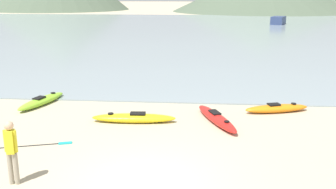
# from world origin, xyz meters

# --- Properties ---
(ground_plane) EXTENTS (400.00, 400.00, 0.00)m
(ground_plane) POSITION_xyz_m (0.00, 0.00, 0.00)
(ground_plane) COLOR tan
(bay_water) EXTENTS (160.00, 70.00, 0.06)m
(bay_water) POSITION_xyz_m (0.00, 42.59, 0.03)
(bay_water) COLOR gray
(bay_water) RESTS_ON ground_plane
(kayak_on_sand_1) EXTENTS (1.79, 3.45, 0.38)m
(kayak_on_sand_1) POSITION_xyz_m (2.07, 5.11, 0.17)
(kayak_on_sand_1) COLOR red
(kayak_on_sand_1) RESTS_ON ground_plane
(kayak_on_sand_3) EXTENTS (3.29, 0.83, 0.39)m
(kayak_on_sand_3) POSITION_xyz_m (-1.13, 4.82, 0.17)
(kayak_on_sand_3) COLOR yellow
(kayak_on_sand_3) RESTS_ON ground_plane
(kayak_on_sand_4) EXTENTS (2.83, 1.36, 0.38)m
(kayak_on_sand_4) POSITION_xyz_m (4.64, 6.66, 0.17)
(kayak_on_sand_4) COLOR orange
(kayak_on_sand_4) RESTS_ON ground_plane
(kayak_on_sand_5) EXTENTS (1.41, 3.10, 0.38)m
(kayak_on_sand_5) POSITION_xyz_m (-5.68, 6.88, 0.17)
(kayak_on_sand_5) COLOR #8CCC2D
(kayak_on_sand_5) RESTS_ON ground_plane
(person_near_foreground) EXTENTS (0.35, 0.27, 1.75)m
(person_near_foreground) POSITION_xyz_m (-3.39, -0.47, 1.00)
(person_near_foreground) COLOR gray
(person_near_foreground) RESTS_ON ground_plane
(moored_boat_1) EXTENTS (2.77, 3.48, 1.19)m
(moored_boat_1) POSITION_xyz_m (12.89, 52.86, 0.66)
(moored_boat_1) COLOR navy
(moored_boat_1) RESTS_ON bay_water
(loose_paddle) EXTENTS (2.71, 0.99, 0.03)m
(loose_paddle) POSITION_xyz_m (-4.15, 2.08, 0.01)
(loose_paddle) COLOR black
(loose_paddle) RESTS_ON ground_plane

